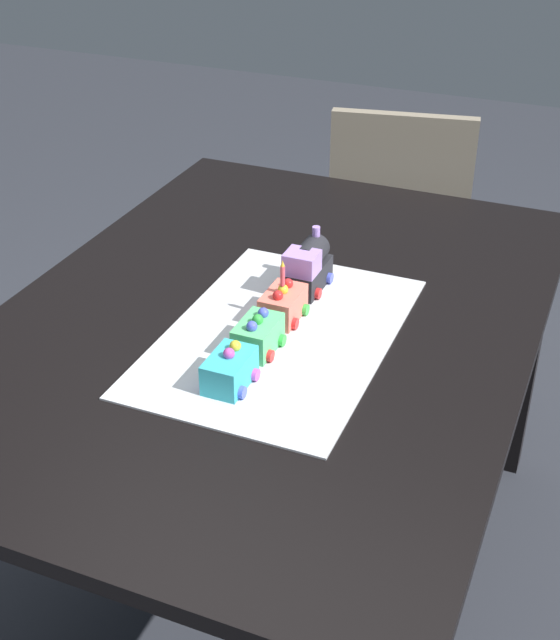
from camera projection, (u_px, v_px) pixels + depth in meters
name	position (u px, v px, depth m)	size (l,w,h in m)	color
ground_plane	(271.00, 579.00, 2.07)	(8.00, 8.00, 0.00)	#2D3038
dining_table	(270.00, 359.00, 1.74)	(1.40, 1.00, 0.74)	black
chair	(399.00, 227.00, 2.64)	(0.47, 0.47, 0.86)	gray
cake_board	(280.00, 335.00, 1.61)	(0.60, 0.40, 0.00)	silver
cake_locomotive	(308.00, 267.00, 1.74)	(0.14, 0.08, 0.12)	#232328
cake_car_gondola_coral	(283.00, 304.00, 1.65)	(0.10, 0.08, 0.07)	#F27260
cake_car_caboose_mint_green	(258.00, 335.00, 1.55)	(0.10, 0.08, 0.07)	#59CC7A
cake_car_hopper_turquoise	(230.00, 370.00, 1.46)	(0.10, 0.08, 0.07)	#38B7C6
birthday_candle	(283.00, 273.00, 1.61)	(0.01, 0.01, 0.05)	#F24C59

